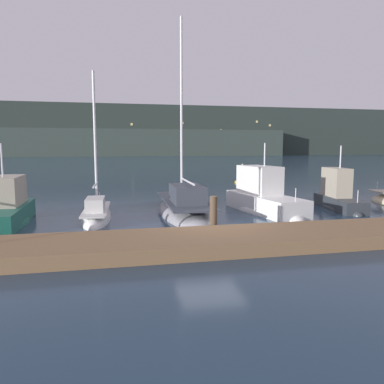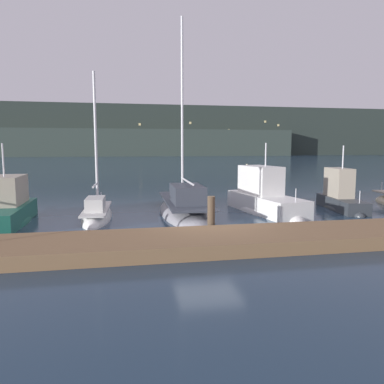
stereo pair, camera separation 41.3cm
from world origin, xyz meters
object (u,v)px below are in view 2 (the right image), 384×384
Objects in this scene: sailboat_berth_4 at (97,216)px; motorboat_berth_7 at (341,202)px; motorboat_berth_3 at (6,215)px; sailboat_berth_5 at (185,210)px; channel_buoy at (247,176)px; motorboat_berth_6 at (265,204)px.

motorboat_berth_7 is at bearing 0.83° from sailboat_berth_4.
sailboat_berth_5 is at bearing 6.07° from motorboat_berth_3.
sailboat_berth_5 is 2.19× the size of motorboat_berth_7.
motorboat_berth_7 is 2.65× the size of channel_buoy.
motorboat_berth_3 is at bearing -177.20° from motorboat_berth_6.
sailboat_berth_4 is 12.57m from motorboat_berth_7.
channel_buoy is (16.28, 15.46, 0.27)m from motorboat_berth_3.
motorboat_berth_7 is 14.83m from channel_buoy.
motorboat_berth_7 is (4.29, 0.04, 0.01)m from motorboat_berth_6.
sailboat_berth_4 is at bearing -174.53° from sailboat_berth_5.
motorboat_berth_6 reaches higher than channel_buoy.
motorboat_berth_7 is (16.34, 0.63, 0.06)m from motorboat_berth_3.
sailboat_berth_5 is (4.19, 0.40, 0.06)m from sailboat_berth_4.
motorboat_berth_3 is 0.55× the size of sailboat_berth_5.
channel_buoy is at bearing 90.25° from motorboat_berth_7.
sailboat_berth_5 reaches higher than motorboat_berth_3.
sailboat_berth_4 is at bearing -179.01° from motorboat_berth_6.
sailboat_berth_4 is 19.55m from channel_buoy.
motorboat_berth_6 is at bearing -105.87° from channel_buoy.
sailboat_berth_4 is 0.72× the size of sailboat_berth_5.
motorboat_berth_7 is at bearing -89.75° from channel_buoy.
channel_buoy is at bearing 50.21° from sailboat_berth_4.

